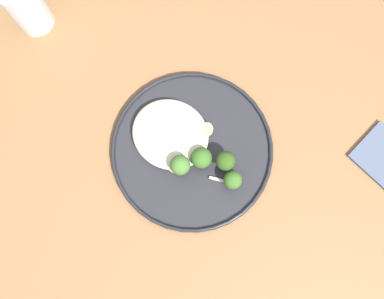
% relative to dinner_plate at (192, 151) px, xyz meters
% --- Properties ---
extents(ground, '(6.00, 6.00, 0.00)m').
position_rel_dinner_plate_xyz_m(ground, '(0.02, 0.01, -0.75)').
color(ground, '#2D2B28').
extents(wooden_dining_table, '(1.40, 1.00, 0.74)m').
position_rel_dinner_plate_xyz_m(wooden_dining_table, '(0.02, 0.01, -0.09)').
color(wooden_dining_table, brown).
rests_on(wooden_dining_table, ground).
extents(dinner_plate, '(0.29, 0.29, 0.02)m').
position_rel_dinner_plate_xyz_m(dinner_plate, '(0.00, 0.00, 0.00)').
color(dinner_plate, '#232328').
rests_on(dinner_plate, wooden_dining_table).
extents(noodle_bed, '(0.14, 0.12, 0.03)m').
position_rel_dinner_plate_xyz_m(noodle_bed, '(0.05, -0.00, 0.02)').
color(noodle_bed, beige).
rests_on(noodle_bed, dinner_plate).
extents(seared_scallop_half_hidden, '(0.03, 0.03, 0.01)m').
position_rel_dinner_plate_xyz_m(seared_scallop_half_hidden, '(0.01, 0.04, 0.01)').
color(seared_scallop_half_hidden, '#DBB77A').
rests_on(seared_scallop_half_hidden, dinner_plate).
extents(seared_scallop_large_seared, '(0.03, 0.03, 0.02)m').
position_rel_dinner_plate_xyz_m(seared_scallop_large_seared, '(0.01, -0.02, 0.01)').
color(seared_scallop_large_seared, beige).
rests_on(seared_scallop_large_seared, dinner_plate).
extents(seared_scallop_on_noodles, '(0.03, 0.03, 0.01)m').
position_rel_dinner_plate_xyz_m(seared_scallop_on_noodles, '(0.07, -0.00, 0.01)').
color(seared_scallop_on_noodles, beige).
rests_on(seared_scallop_on_noodles, dinner_plate).
extents(seared_scallop_center_golden, '(0.03, 0.03, 0.01)m').
position_rel_dinner_plate_xyz_m(seared_scallop_center_golden, '(0.05, -0.00, 0.01)').
color(seared_scallop_center_golden, '#E5C689').
rests_on(seared_scallop_center_golden, dinner_plate).
extents(seared_scallop_left_edge, '(0.02, 0.02, 0.02)m').
position_rel_dinner_plate_xyz_m(seared_scallop_left_edge, '(-0.00, -0.04, 0.01)').
color(seared_scallop_left_edge, beige).
rests_on(seared_scallop_left_edge, dinner_plate).
extents(seared_scallop_front_small, '(0.04, 0.04, 0.01)m').
position_rel_dinner_plate_xyz_m(seared_scallop_front_small, '(0.05, 0.03, 0.01)').
color(seared_scallop_front_small, '#DBB77A').
rests_on(seared_scallop_front_small, dinner_plate).
extents(seared_scallop_right_edge, '(0.03, 0.03, 0.01)m').
position_rel_dinner_plate_xyz_m(seared_scallop_right_edge, '(0.10, 0.01, 0.01)').
color(seared_scallop_right_edge, '#E5C689').
rests_on(seared_scallop_right_edge, dinner_plate).
extents(broccoli_floret_split_head, '(0.04, 0.04, 0.05)m').
position_rel_dinner_plate_xyz_m(broccoli_floret_split_head, '(-0.02, 0.00, 0.03)').
color(broccoli_floret_split_head, '#7A994C').
rests_on(broccoli_floret_split_head, dinner_plate).
extents(broccoli_floret_center_pile, '(0.03, 0.03, 0.06)m').
position_rel_dinner_plate_xyz_m(broccoli_floret_center_pile, '(-0.06, -0.01, 0.04)').
color(broccoli_floret_center_pile, '#7A994C').
rests_on(broccoli_floret_center_pile, dinner_plate).
extents(broccoli_floret_small_sprig, '(0.03, 0.03, 0.06)m').
position_rel_dinner_plate_xyz_m(broccoli_floret_small_sprig, '(0.00, 0.04, 0.04)').
color(broccoli_floret_small_sprig, '#89A356').
rests_on(broccoli_floret_small_sprig, dinner_plate).
extents(broccoli_floret_right_tilted, '(0.03, 0.03, 0.05)m').
position_rel_dinner_plate_xyz_m(broccoli_floret_right_tilted, '(-0.09, 0.01, 0.03)').
color(broccoli_floret_right_tilted, '#89A356').
rests_on(broccoli_floret_right_tilted, dinner_plate).
extents(onion_sliver_curled_piece, '(0.05, 0.02, 0.00)m').
position_rel_dinner_plate_xyz_m(onion_sliver_curled_piece, '(-0.08, 0.02, 0.01)').
color(onion_sliver_curled_piece, silver).
rests_on(onion_sliver_curled_piece, dinner_plate).
extents(onion_sliver_short_strip, '(0.01, 0.06, 0.00)m').
position_rel_dinner_plate_xyz_m(onion_sliver_short_strip, '(-0.01, -0.02, 0.01)').
color(onion_sliver_short_strip, silver).
rests_on(onion_sliver_short_strip, dinner_plate).
extents(water_glass, '(0.07, 0.07, 0.12)m').
position_rel_dinner_plate_xyz_m(water_glass, '(0.38, -0.07, 0.05)').
color(water_glass, silver).
rests_on(water_glass, wooden_dining_table).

